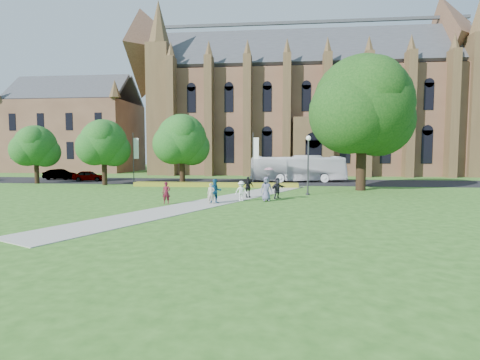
# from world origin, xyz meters

# --- Properties ---
(ground) EXTENTS (160.00, 160.00, 0.00)m
(ground) POSITION_xyz_m (0.00, 0.00, 0.00)
(ground) COLOR #2C5B1B
(ground) RESTS_ON ground
(road) EXTENTS (160.00, 10.00, 0.02)m
(road) POSITION_xyz_m (0.00, 20.00, 0.01)
(road) COLOR black
(road) RESTS_ON ground
(footpath) EXTENTS (15.58, 28.54, 0.04)m
(footpath) POSITION_xyz_m (0.00, 1.00, 0.02)
(footpath) COLOR #B2B2A8
(footpath) RESTS_ON ground
(flower_hedge) EXTENTS (18.00, 1.40, 0.45)m
(flower_hedge) POSITION_xyz_m (-2.00, 13.20, 0.23)
(flower_hedge) COLOR gold
(flower_hedge) RESTS_ON ground
(cathedral) EXTENTS (52.60, 18.25, 28.00)m
(cathedral) POSITION_xyz_m (10.00, 39.73, 12.98)
(cathedral) COLOR brown
(cathedral) RESTS_ON ground
(building_west) EXTENTS (22.00, 14.00, 18.30)m
(building_west) POSITION_xyz_m (-34.00, 42.00, 9.21)
(building_west) COLOR brown
(building_west) RESTS_ON ground
(streetlamp) EXTENTS (0.44, 0.44, 5.24)m
(streetlamp) POSITION_xyz_m (7.50, 6.50, 3.30)
(streetlamp) COLOR #38383D
(streetlamp) RESTS_ON ground
(large_tree) EXTENTS (9.60, 9.60, 13.20)m
(large_tree) POSITION_xyz_m (13.00, 11.00, 8.37)
(large_tree) COLOR #332114
(large_tree) RESTS_ON ground
(street_tree_0) EXTENTS (5.20, 5.20, 7.50)m
(street_tree_0) POSITION_xyz_m (-15.00, 14.00, 4.87)
(street_tree_0) COLOR #332114
(street_tree_0) RESTS_ON ground
(street_tree_1) EXTENTS (5.60, 5.60, 8.05)m
(street_tree_1) POSITION_xyz_m (-6.00, 14.50, 5.22)
(street_tree_1) COLOR #332114
(street_tree_1) RESTS_ON ground
(street_tree_2) EXTENTS (4.80, 4.80, 6.95)m
(street_tree_2) POSITION_xyz_m (-24.00, 15.00, 4.53)
(street_tree_2) COLOR #332114
(street_tree_2) RESTS_ON ground
(banner_pole_0) EXTENTS (0.70, 0.10, 6.00)m
(banner_pole_0) POSITION_xyz_m (2.11, 15.20, 3.39)
(banner_pole_0) COLOR #38383D
(banner_pole_0) RESTS_ON ground
(banner_pole_1) EXTENTS (0.70, 0.10, 6.00)m
(banner_pole_1) POSITION_xyz_m (-11.89, 15.20, 3.39)
(banner_pole_1) COLOR #38383D
(banner_pole_1) RESTS_ON ground
(tour_coach) EXTENTS (12.25, 4.17, 3.35)m
(tour_coach) POSITION_xyz_m (7.26, 20.74, 1.69)
(tour_coach) COLOR white
(tour_coach) RESTS_ON road
(car_0) EXTENTS (4.18, 2.19, 1.36)m
(car_0) POSITION_xyz_m (-19.55, 18.97, 0.70)
(car_0) COLOR gray
(car_0) RESTS_ON road
(car_1) EXTENTS (4.40, 1.73, 1.43)m
(car_1) POSITION_xyz_m (-24.53, 20.60, 0.73)
(car_1) COLOR gray
(car_1) RESTS_ON road
(pedestrian_0) EXTENTS (0.61, 0.43, 1.61)m
(pedestrian_0) POSITION_xyz_m (-3.22, -0.59, 0.84)
(pedestrian_0) COLOR #5A1424
(pedestrian_0) RESTS_ON footpath
(pedestrian_1) EXTENTS (1.06, 0.96, 1.78)m
(pedestrian_1) POSITION_xyz_m (0.29, 0.23, 0.93)
(pedestrian_1) COLOR navy
(pedestrian_1) RESTS_ON footpath
(pedestrian_2) EXTENTS (1.13, 0.88, 1.54)m
(pedestrian_2) POSITION_xyz_m (2.06, 1.54, 0.81)
(pedestrian_2) COLOR white
(pedestrian_2) RESTS_ON footpath
(pedestrian_3) EXTENTS (1.09, 0.80, 1.72)m
(pedestrian_3) POSITION_xyz_m (2.38, 3.76, 0.90)
(pedestrian_3) COLOR black
(pedestrian_3) RESTS_ON footpath
(pedestrian_4) EXTENTS (1.02, 0.78, 1.85)m
(pedestrian_4) POSITION_xyz_m (3.98, 1.83, 0.96)
(pedestrian_4) COLOR slate
(pedestrian_4) RESTS_ON footpath
(pedestrian_5) EXTENTS (1.40, 1.55, 1.71)m
(pedestrian_5) POSITION_xyz_m (4.81, 3.24, 0.90)
(pedestrian_5) COLOR #2A2831
(pedestrian_5) RESTS_ON footpath
(pedestrian_6) EXTENTS (0.57, 0.39, 1.53)m
(pedestrian_6) POSITION_xyz_m (0.04, -0.33, 0.81)
(pedestrian_6) COLOR #AFA692
(pedestrian_6) RESTS_ON footpath
(parasol) EXTENTS (0.80, 0.80, 0.65)m
(parasol) POSITION_xyz_m (4.16, 1.93, 2.21)
(parasol) COLOR #E5A1AC
(parasol) RESTS_ON pedestrian_4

